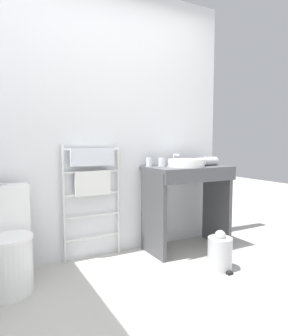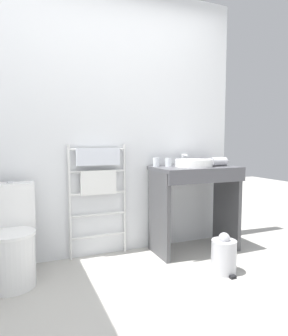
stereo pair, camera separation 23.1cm
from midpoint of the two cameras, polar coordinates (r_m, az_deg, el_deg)
name	(u,v)px [view 1 (the left image)]	position (r m, az deg, el deg)	size (l,w,h in m)	color
wall_back	(101,122)	(2.95, -10.48, 8.62)	(2.69, 0.12, 2.57)	silver
toilet	(7,246)	(2.54, -27.18, -13.18)	(0.37, 0.50, 0.77)	white
towel_radiator	(93,180)	(2.82, -12.09, -2.18)	(0.56, 0.06, 1.07)	silver
vanity_counter	(188,194)	(3.05, 6.22, -5.05)	(0.83, 0.49, 0.85)	#4C4C51
sink_basin	(186,163)	(2.99, 5.90, 1.04)	(0.37, 0.37, 0.07)	white
faucet	(175,158)	(3.15, 3.89, 1.98)	(0.02, 0.10, 0.12)	silver
cup_near_wall	(149,162)	(2.99, -1.22, 1.15)	(0.06, 0.06, 0.09)	white
cup_near_edge	(161,162)	(2.98, 1.15, 1.11)	(0.06, 0.06, 0.09)	white
hair_dryer	(210,161)	(3.17, 10.36, 1.29)	(0.23, 0.18, 0.09)	#B7B7BC
trash_bin	(220,252)	(2.71, 11.84, -15.51)	(0.21, 0.24, 0.34)	#B7B7BC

